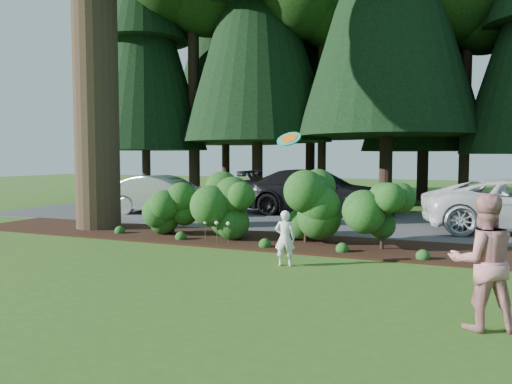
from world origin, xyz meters
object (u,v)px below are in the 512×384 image
car_silver_wagon (165,195)px  frisbee (289,139)px  car_dark_suv (317,192)px  child (285,238)px  adult (483,262)px

car_silver_wagon → frisbee: bearing=-137.8°
car_silver_wagon → car_dark_suv: (5.06, 1.99, 0.11)m
child → car_silver_wagon: bearing=-55.1°
car_dark_suv → adult: size_ratio=3.35×
child → frisbee: 1.88m
frisbee → adult: bearing=-37.6°
car_silver_wagon → frisbee: 9.33m
car_silver_wagon → frisbee: size_ratio=8.40×
child → frisbee: frisbee is taller
car_dark_suv → frisbee: size_ratio=11.09×
frisbee → child: bearing=-92.9°
car_silver_wagon → frisbee: (6.78, -6.18, 1.69)m
adult → frisbee: bearing=-55.2°
car_dark_suv → frisbee: bearing=-172.6°
car_dark_suv → frisbee: (1.72, -8.16, 1.58)m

